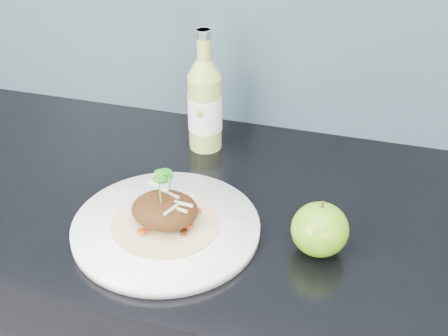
# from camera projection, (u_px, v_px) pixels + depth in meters

# --- Properties ---
(dinner_plate) EXTENTS (0.34, 0.34, 0.02)m
(dinner_plate) POSITION_uv_depth(u_px,v_px,m) (166.00, 228.00, 1.00)
(dinner_plate) COLOR white
(dinner_plate) RESTS_ON kitchen_counter
(pork_taco) EXTENTS (0.17, 0.17, 0.10)m
(pork_taco) POSITION_uv_depth(u_px,v_px,m) (165.00, 209.00, 0.98)
(pork_taco) COLOR tan
(pork_taco) RESTS_ON dinner_plate
(green_apple) EXTENTS (0.11, 0.11, 0.09)m
(green_apple) POSITION_uv_depth(u_px,v_px,m) (320.00, 229.00, 0.95)
(green_apple) COLOR #61920F
(green_apple) RESTS_ON kitchen_counter
(cider_bottle_left) EXTENTS (0.09, 0.09, 0.24)m
(cider_bottle_left) POSITION_uv_depth(u_px,v_px,m) (205.00, 103.00, 1.19)
(cider_bottle_left) COLOR #B0C451
(cider_bottle_left) RESTS_ON kitchen_counter
(cider_bottle_right) EXTENTS (0.07, 0.07, 0.24)m
(cider_bottle_right) POSITION_uv_depth(u_px,v_px,m) (205.00, 105.00, 1.18)
(cider_bottle_right) COLOR #A2BA4D
(cider_bottle_right) RESTS_ON kitchen_counter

